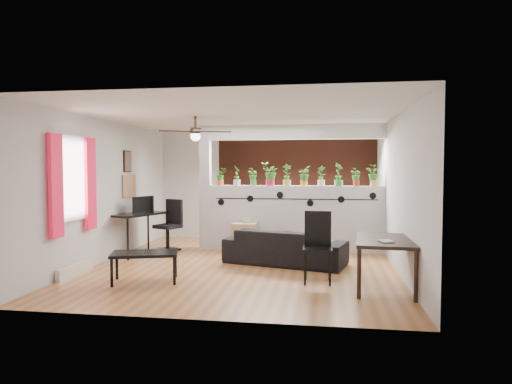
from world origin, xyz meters
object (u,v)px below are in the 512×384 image
object	(u,v)px
potted_plant_1	(237,175)
sofa	(285,247)
potted_plant_4	(287,174)
cup	(247,220)
computer_desk	(138,217)
coffee_table	(145,255)
potted_plant_9	(374,175)
potted_plant_5	(304,175)
potted_plant_0	(221,176)
cube_shelf	(245,238)
potted_plant_3	(270,173)
potted_plant_7	(339,174)
dining_table	(385,244)
potted_plant_8	(356,176)
potted_plant_6	(321,175)
folding_chair	(318,240)
ceiling_fan	(195,133)
office_chair	(170,229)
potted_plant_2	(253,176)

from	to	relation	value
potted_plant_1	sofa	size ratio (longest dim) A/B	0.20
potted_plant_4	cup	size ratio (longest dim) A/B	3.37
computer_desk	coffee_table	world-z (taller)	computer_desk
potted_plant_9	potted_plant_5	bearing A→B (deg)	-180.00
potted_plant_0	cube_shelf	distance (m)	1.41
potted_plant_3	computer_desk	xyz separation A→B (m)	(-2.52, -0.86, -0.86)
potted_plant_7	dining_table	xyz separation A→B (m)	(0.57, -2.80, -0.96)
computer_desk	potted_plant_8	bearing A→B (deg)	11.42
potted_plant_1	potted_plant_7	xyz separation A→B (m)	(2.11, -0.00, 0.03)
potted_plant_4	potted_plant_6	size ratio (longest dim) A/B	1.10
potted_plant_0	folding_chair	distance (m)	3.39
potted_plant_9	cube_shelf	world-z (taller)	potted_plant_9
potted_plant_8	potted_plant_9	distance (m)	0.35
potted_plant_5	sofa	world-z (taller)	potted_plant_5
ceiling_fan	potted_plant_6	bearing A→B (deg)	40.24
cup	potted_plant_6	bearing A→B (deg)	12.92
potted_plant_1	office_chair	distance (m)	1.78
potted_plant_8	folding_chair	bearing A→B (deg)	-106.19
potted_plant_8	cup	size ratio (longest dim) A/B	2.74
potted_plant_8	sofa	size ratio (longest dim) A/B	0.18
ceiling_fan	potted_plant_0	bearing A→B (deg)	89.36
potted_plant_2	dining_table	size ratio (longest dim) A/B	0.27
potted_plant_8	potted_plant_9	bearing A→B (deg)	0.00
potted_plant_5	dining_table	distance (m)	3.21
potted_plant_1	cube_shelf	world-z (taller)	potted_plant_1
potted_plant_1	potted_plant_6	world-z (taller)	potted_plant_6
potted_plant_3	computer_desk	distance (m)	2.80
potted_plant_7	office_chair	bearing A→B (deg)	-172.43
potted_plant_6	folding_chair	world-z (taller)	potted_plant_6
potted_plant_2	potted_plant_6	world-z (taller)	potted_plant_6
potted_plant_7	potted_plant_3	bearing A→B (deg)	-180.00
potted_plant_9	computer_desk	bearing A→B (deg)	-169.43
potted_plant_7	office_chair	xyz separation A→B (m)	(-3.42, -0.46, -1.14)
potted_plant_9	office_chair	xyz separation A→B (m)	(-4.13, -0.46, -1.12)
potted_plant_3	potted_plant_8	world-z (taller)	potted_plant_3
potted_plant_3	computer_desk	world-z (taller)	potted_plant_3
potted_plant_1	potted_plant_5	size ratio (longest dim) A/B	1.01
potted_plant_4	potted_plant_0	bearing A→B (deg)	180.00
ceiling_fan	potted_plant_3	world-z (taller)	ceiling_fan
potted_plant_7	folding_chair	bearing A→B (deg)	-98.56
computer_desk	dining_table	size ratio (longest dim) A/B	0.95
office_chair	computer_desk	bearing A→B (deg)	-140.99
potted_plant_4	potted_plant_6	distance (m)	0.70
potted_plant_0	potted_plant_8	bearing A→B (deg)	0.00
potted_plant_1	potted_plant_3	distance (m)	0.70
potted_plant_1	folding_chair	distance (m)	3.19
potted_plant_4	computer_desk	world-z (taller)	potted_plant_4
cup	potted_plant_4	bearing A→B (deg)	23.56
potted_plant_0	office_chair	xyz separation A→B (m)	(-0.97, -0.46, -1.09)
ceiling_fan	potted_plant_9	world-z (taller)	ceiling_fan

